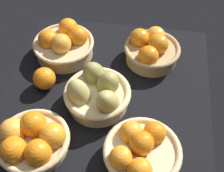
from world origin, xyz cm
name	(u,v)px	position (x,y,z in cm)	size (l,w,h in cm)	color
market_tray	(105,103)	(0.00, 0.00, 1.50)	(84.00, 72.00, 3.00)	black
basket_near_left	(141,152)	(-20.23, -13.94, 7.95)	(22.59, 22.59, 12.34)	#D3BC8C
basket_far_left	(32,140)	(-21.15, 18.20, 7.22)	(22.29, 22.29, 10.45)	tan
basket_far_right	(64,44)	(20.78, 19.57, 7.93)	(23.29, 23.29, 11.87)	tan
basket_near_right	(151,49)	(22.92, -13.80, 8.07)	(21.17, 21.17, 12.07)	tan
basket_center_pears	(98,93)	(-1.37, 2.17, 8.29)	(23.67, 22.97, 14.64)	#D3BC8C
loose_orange_back_gap	(44,79)	(3.19, 22.10, 6.98)	(7.96, 7.96, 7.96)	orange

